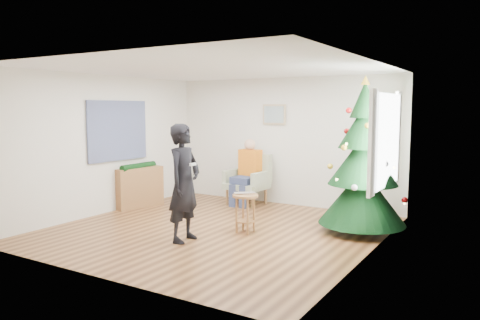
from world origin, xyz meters
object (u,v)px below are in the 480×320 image
Objects in this scene: christmas_tree at (363,162)px; standing_man at (184,183)px; armchair at (248,186)px; console at (139,187)px; stool at (245,213)px.

standing_man is at bearing -138.27° from christmas_tree.
armchair is 2.91m from standing_man.
standing_man is 1.76× the size of console.
standing_man is at bearing -121.46° from stool.
armchair is at bearing 52.04° from console.
christmas_tree is 2.04m from stool.
standing_man reaches higher than stool.
console is at bearing 53.61° from standing_man.
christmas_tree reaches higher than stool.
stool is 2.21m from armchair.
armchair is (-1.07, 1.94, 0.07)m from stool.
stool is 0.61× the size of console.
armchair is 2.22m from console.
standing_man reaches higher than console.
christmas_tree reaches higher than console.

